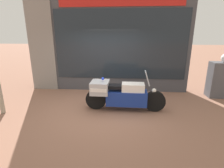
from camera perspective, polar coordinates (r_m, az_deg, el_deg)
name	(u,v)px	position (r m, az deg, el deg)	size (l,w,h in m)	color
ground_plane	(102,108)	(5.80, -3.28, -7.79)	(60.00, 60.00, 0.00)	#8E604C
shop_building	(97,46)	(7.35, -5.02, 12.35)	(6.50, 0.55, 3.69)	#424247
window_display	(119,78)	(7.51, 2.28, 1.93)	(4.98, 0.30, 2.07)	slate
paramedic_motorcycle	(120,94)	(5.48, 2.59, -3.20)	(2.51, 0.66, 1.28)	black
utility_cabinet	(221,80)	(7.74, 32.04, 1.16)	(0.87, 0.51, 1.34)	#4C4C51
street_bollard	(0,96)	(6.24, -32.67, -3.38)	(0.14, 0.14, 1.06)	gray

